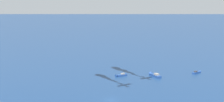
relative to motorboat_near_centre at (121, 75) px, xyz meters
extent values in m
plane|color=navy|center=(-6.69, 38.34, -0.53)|extent=(2000.00, 2000.00, 0.00)
cube|color=#23478C|center=(-0.62, -0.70, -0.09)|extent=(4.89, 5.20, 0.87)
cone|color=#23478C|center=(1.58, 1.78, -0.09)|extent=(2.22, 2.19, 1.73)
cube|color=gray|center=(-0.89, -1.00, 0.67)|extent=(2.29, 2.34, 0.65)
cube|color=#23478C|center=(-37.88, -18.42, -0.11)|extent=(4.10, 5.31, 0.83)
cone|color=#23478C|center=(-39.51, -21.15, -0.11)|extent=(2.11, 2.00, 1.66)
cube|color=#38383D|center=(-37.68, -18.09, 0.62)|extent=(2.08, 2.24, 0.62)
cube|color=#23478C|center=(-18.11, -3.97, 0.04)|extent=(6.46, 6.82, 1.14)
cone|color=#23478C|center=(-15.19, -7.21, 0.04)|extent=(2.92, 2.88, 2.28)
cube|color=gray|center=(-18.47, -3.57, 1.04)|extent=(3.02, 3.07, 0.86)
camera|label=1|loc=(-41.33, 146.93, 38.01)|focal=47.53mm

